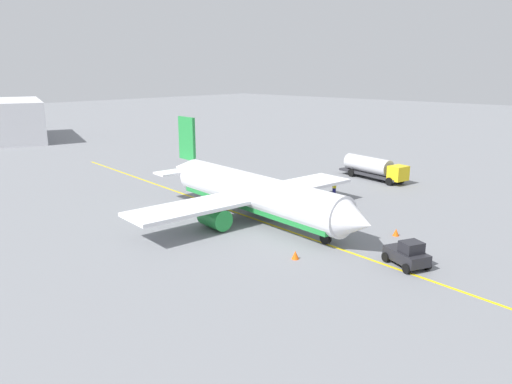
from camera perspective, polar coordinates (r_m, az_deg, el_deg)
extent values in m
plane|color=slate|center=(51.77, 0.00, -3.22)|extent=(400.00, 400.00, 0.00)
cylinder|color=white|center=(50.98, 0.00, -0.08)|extent=(23.73, 6.45, 3.85)
cube|color=#238C3D|center=(51.24, 0.00, -1.23)|extent=(22.35, 5.61, 1.08)
cone|color=white|center=(42.26, 11.52, -3.37)|extent=(3.65, 4.04, 3.70)
cone|color=white|center=(61.70, -8.25, 2.63)|extent=(4.90, 3.76, 3.27)
cube|color=#238C3D|center=(60.51, -8.05, 6.20)|extent=(3.22, 0.72, 5.20)
cube|color=white|center=(61.16, -7.92, 2.56)|extent=(3.32, 8.62, 0.24)
cube|color=white|center=(51.84, -0.71, -0.39)|extent=(7.85, 27.88, 0.36)
cylinder|color=#238C3D|center=(54.95, 4.00, -0.94)|extent=(3.41, 2.44, 2.10)
cylinder|color=#238C3D|center=(48.52, -4.85, -2.99)|extent=(3.41, 2.44, 2.10)
cylinder|color=#4C4C51|center=(44.77, 8.14, -4.61)|extent=(0.24, 0.24, 1.22)
cylinder|color=black|center=(44.97, 8.11, -5.34)|extent=(1.14, 0.52, 1.10)
cylinder|color=#4C4C51|center=(54.53, 0.72, -1.06)|extent=(0.24, 0.24, 1.22)
cylinder|color=black|center=(54.69, 0.72, -1.67)|extent=(1.14, 0.52, 1.10)
cylinder|color=#4C4C51|center=(51.39, -3.66, -2.03)|extent=(0.24, 0.24, 1.22)
cylinder|color=black|center=(51.56, -3.65, -2.68)|extent=(1.14, 0.52, 1.10)
cube|color=#2D2D33|center=(72.86, 13.23, 2.06)|extent=(10.72, 4.52, 0.30)
cube|color=yellow|center=(69.66, 16.22, 2.13)|extent=(2.44, 2.75, 2.00)
cube|color=black|center=(69.04, 16.83, 2.32)|extent=(0.55, 1.99, 0.90)
cylinder|color=silver|center=(73.00, 12.94, 3.14)|extent=(7.93, 3.77, 2.30)
cylinder|color=black|center=(71.09, 16.55, 1.43)|extent=(1.15, 0.56, 1.10)
cylinder|color=black|center=(69.17, 15.25, 1.18)|extent=(1.15, 0.56, 1.10)
cylinder|color=black|center=(75.55, 12.35, 2.41)|extent=(1.15, 0.56, 1.10)
cylinder|color=black|center=(73.75, 11.04, 2.20)|extent=(1.15, 0.56, 1.10)
cube|color=#232328|center=(41.47, 17.12, -7.11)|extent=(4.10, 3.30, 0.90)
cube|color=black|center=(40.81, 17.66, -6.15)|extent=(1.93, 2.03, 0.90)
cylinder|color=black|center=(41.97, 14.89, -7.35)|extent=(0.85, 0.60, 0.80)
cylinder|color=black|center=(43.16, 17.02, -6.90)|extent=(0.85, 0.60, 0.80)
cylinder|color=black|center=(40.11, 17.15, -8.54)|extent=(0.85, 0.60, 0.80)
cylinder|color=black|center=(41.35, 19.31, -8.02)|extent=(0.85, 0.60, 0.80)
cube|color=navy|center=(62.70, 9.08, 0.08)|extent=(0.54, 0.52, 0.85)
cube|color=yellow|center=(62.53, 9.11, 0.73)|extent=(0.63, 0.60, 0.60)
sphere|color=tan|center=(62.44, 9.12, 1.12)|extent=(0.24, 0.24, 0.24)
cone|color=#F2590F|center=(41.30, 4.60, -7.32)|extent=(0.64, 0.64, 0.71)
cone|color=#F2590F|center=(48.59, 15.99, -4.53)|extent=(0.62, 0.62, 0.69)
cube|color=yellow|center=(51.77, 0.00, -3.22)|extent=(87.04, 10.09, 0.01)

